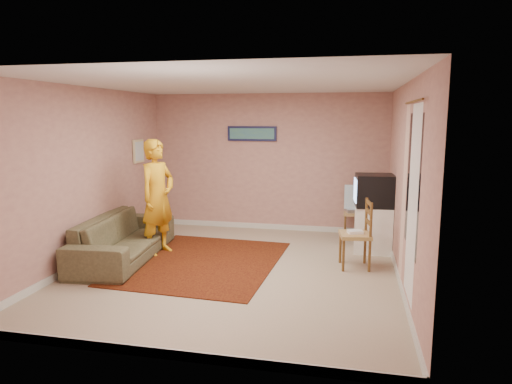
% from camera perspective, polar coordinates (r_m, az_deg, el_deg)
% --- Properties ---
extents(ground, '(5.00, 5.00, 0.00)m').
position_cam_1_polar(ground, '(6.62, -2.60, -9.69)').
color(ground, tan).
rests_on(ground, ground).
extents(wall_back, '(4.50, 0.02, 2.60)m').
position_cam_1_polar(wall_back, '(8.74, 1.46, 3.70)').
color(wall_back, tan).
rests_on(wall_back, ground).
extents(wall_front, '(4.50, 0.02, 2.60)m').
position_cam_1_polar(wall_front, '(3.99, -11.83, -3.25)').
color(wall_front, tan).
rests_on(wall_front, ground).
extents(wall_left, '(0.02, 5.00, 2.60)m').
position_cam_1_polar(wall_left, '(7.22, -20.25, 1.94)').
color(wall_left, tan).
rests_on(wall_left, ground).
extents(wall_right, '(0.02, 5.00, 2.60)m').
position_cam_1_polar(wall_right, '(6.15, 18.04, 0.87)').
color(wall_right, tan).
rests_on(wall_right, ground).
extents(ceiling, '(4.50, 5.00, 0.02)m').
position_cam_1_polar(ceiling, '(6.28, -2.78, 13.37)').
color(ceiling, silver).
rests_on(ceiling, wall_back).
extents(baseboard_back, '(4.50, 0.02, 0.10)m').
position_cam_1_polar(baseboard_back, '(8.94, 1.42, -4.31)').
color(baseboard_back, silver).
rests_on(baseboard_back, ground).
extents(baseboard_front, '(4.50, 0.02, 0.10)m').
position_cam_1_polar(baseboard_front, '(4.43, -11.21, -19.20)').
color(baseboard_front, silver).
rests_on(baseboard_front, ground).
extents(baseboard_left, '(0.02, 5.00, 0.10)m').
position_cam_1_polar(baseboard_left, '(7.47, -19.64, -7.62)').
color(baseboard_left, silver).
rests_on(baseboard_left, ground).
extents(baseboard_right, '(0.02, 5.00, 0.10)m').
position_cam_1_polar(baseboard_right, '(6.44, 17.39, -10.19)').
color(baseboard_right, silver).
rests_on(baseboard_right, ground).
extents(window, '(0.01, 1.10, 1.50)m').
position_cam_1_polar(window, '(5.24, 19.05, 1.09)').
color(window, black).
rests_on(window, wall_right).
extents(curtain_sheer, '(0.01, 0.75, 2.10)m').
position_cam_1_polar(curtain_sheer, '(5.13, 18.98, -1.36)').
color(curtain_sheer, white).
rests_on(curtain_sheer, wall_right).
extents(curtain_floral, '(0.01, 0.35, 2.10)m').
position_cam_1_polar(curtain_floral, '(5.81, 18.02, -0.10)').
color(curtain_floral, silver).
rests_on(curtain_floral, wall_right).
extents(curtain_rod, '(0.02, 1.40, 0.02)m').
position_cam_1_polar(curtain_rod, '(5.19, 19.08, 10.65)').
color(curtain_rod, brown).
rests_on(curtain_rod, wall_right).
extents(picture_back, '(0.95, 0.04, 0.28)m').
position_cam_1_polar(picture_back, '(8.73, -0.51, 7.31)').
color(picture_back, '#15173C').
rests_on(picture_back, wall_back).
extents(picture_left, '(0.04, 0.38, 0.42)m').
position_cam_1_polar(picture_left, '(8.57, -14.46, 4.97)').
color(picture_left, beige).
rests_on(picture_left, wall_left).
extents(area_rug, '(2.27, 2.77, 0.01)m').
position_cam_1_polar(area_rug, '(6.97, -6.57, -8.68)').
color(area_rug, black).
rests_on(area_rug, ground).
extents(tv_cabinet, '(0.59, 0.53, 0.75)m').
position_cam_1_polar(tv_cabinet, '(7.63, 14.41, -4.49)').
color(tv_cabinet, white).
rests_on(tv_cabinet, ground).
extents(crt_tv, '(0.64, 0.58, 0.51)m').
position_cam_1_polar(crt_tv, '(7.51, 14.56, 0.18)').
color(crt_tv, black).
rests_on(crt_tv, tv_cabinet).
extents(chair_a, '(0.42, 0.40, 0.50)m').
position_cam_1_polar(chair_a, '(8.41, 12.36, -1.84)').
color(chair_a, tan).
rests_on(chair_a, ground).
extents(dvd_player, '(0.41, 0.34, 0.06)m').
position_cam_1_polar(dvd_player, '(8.42, 12.35, -2.24)').
color(dvd_player, '#BAB9BF').
rests_on(dvd_player, chair_a).
extents(blue_throw, '(0.42, 0.05, 0.44)m').
position_cam_1_polar(blue_throw, '(8.37, 12.41, -0.63)').
color(blue_throw, '#9BD4FE').
rests_on(blue_throw, chair_a).
extents(chair_b, '(0.49, 0.50, 0.54)m').
position_cam_1_polar(chair_b, '(6.71, 12.32, -4.24)').
color(chair_b, tan).
rests_on(chair_b, ground).
extents(game_console, '(0.24, 0.21, 0.04)m').
position_cam_1_polar(game_console, '(6.73, 12.29, -4.88)').
color(game_console, white).
rests_on(game_console, chair_b).
extents(sofa, '(1.11, 2.36, 0.67)m').
position_cam_1_polar(sofa, '(7.31, -16.16, -5.49)').
color(sofa, brown).
rests_on(sofa, ground).
extents(person, '(0.64, 0.77, 1.82)m').
position_cam_1_polar(person, '(7.35, -12.19, -0.63)').
color(person, orange).
rests_on(person, ground).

